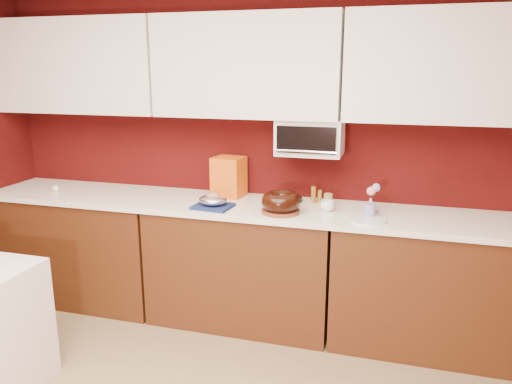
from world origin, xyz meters
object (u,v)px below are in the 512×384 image
object	(u,v)px
foil_ham_nest	(213,200)
bundt_cake	(281,201)
pandoro_box	(229,177)
coffee_mug	(327,205)
blue_jar	(370,211)
toaster_oven	(310,137)
flower_vase	(370,204)

from	to	relation	value
foil_ham_nest	bundt_cake	bearing A→B (deg)	0.59
pandoro_box	coffee_mug	size ratio (longest dim) A/B	3.35
blue_jar	coffee_mug	bearing A→B (deg)	165.94
foil_ham_nest	toaster_oven	bearing A→B (deg)	27.45
flower_vase	bundt_cake	bearing A→B (deg)	-162.88
toaster_oven	coffee_mug	distance (m)	0.49
flower_vase	foil_ham_nest	bearing A→B (deg)	-170.22
coffee_mug	blue_jar	distance (m)	0.29
coffee_mug	toaster_oven	bearing A→B (deg)	131.82
toaster_oven	flower_vase	world-z (taller)	toaster_oven
toaster_oven	blue_jar	distance (m)	0.67
flower_vase	blue_jar	bearing A→B (deg)	-88.86
coffee_mug	bundt_cake	bearing A→B (deg)	-155.40
toaster_oven	blue_jar	size ratio (longest dim) A/B	4.95
toaster_oven	pandoro_box	world-z (taller)	toaster_oven
coffee_mug	blue_jar	size ratio (longest dim) A/B	0.98
bundt_cake	pandoro_box	xyz separation A→B (m)	(-0.48, 0.33, 0.07)
bundt_cake	coffee_mug	bearing A→B (deg)	24.60
pandoro_box	blue_jar	size ratio (longest dim) A/B	3.27
toaster_oven	flower_vase	bearing A→B (deg)	-17.14
bundt_cake	foil_ham_nest	world-z (taller)	bundt_cake
bundt_cake	blue_jar	xyz separation A→B (m)	(0.58, 0.06, -0.03)
toaster_oven	blue_jar	bearing A→B (deg)	-29.40
foil_ham_nest	pandoro_box	bearing A→B (deg)	89.68
bundt_cake	toaster_oven	bearing A→B (deg)	67.15
pandoro_box	foil_ham_nest	bearing A→B (deg)	-83.40
foil_ham_nest	coffee_mug	bearing A→B (deg)	10.18
toaster_oven	flower_vase	distance (m)	0.62
pandoro_box	toaster_oven	bearing A→B (deg)	5.16
bundt_cake	foil_ham_nest	size ratio (longest dim) A/B	1.30
coffee_mug	foil_ham_nest	bearing A→B (deg)	-169.82
flower_vase	coffee_mug	bearing A→B (deg)	-171.32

